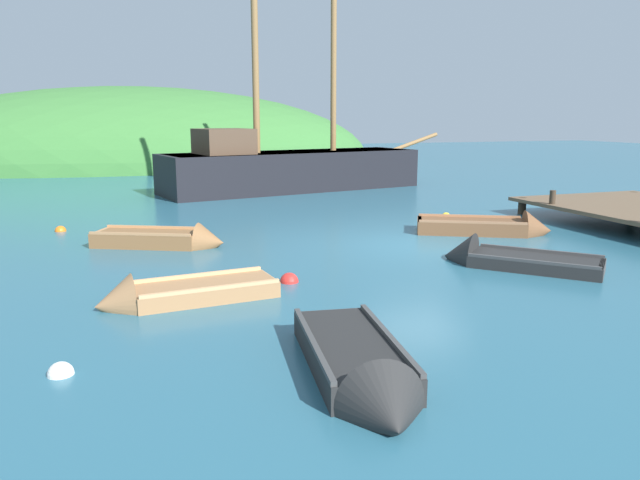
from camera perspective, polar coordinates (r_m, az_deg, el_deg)
The scene contains 12 objects.
ground_plane at distance 16.30m, azimuth 9.37°, elevation -0.56°, with size 120.00×120.00×0.00m, color #285B70.
shore_hill at distance 46.92m, azimuth -17.04°, elevation 6.94°, with size 36.46×19.60×11.24m, color #387033.
sailing_ship at distance 28.56m, azimuth -2.84°, elevation 6.21°, with size 15.13×5.76×12.82m.
rowboat_portside at distance 16.53m, azimuth -14.39°, elevation -0.11°, with size 3.60×2.50×1.04m.
rowboat_outer_right at distance 11.55m, azimuth -13.72°, elevation -5.31°, with size 3.42×1.44×1.08m.
rowboat_near_dock at distance 14.63m, azimuth 17.09°, elevation -2.00°, with size 3.34×3.46×1.23m.
rowboat_outer_left at distance 7.97m, azimuth 3.97°, elevation -12.59°, with size 1.62×3.61×1.11m.
rowboat_far at distance 18.48m, azimuth 16.05°, elevation 1.02°, with size 3.98×2.88×1.17m.
buoy_white at distance 8.94m, azimuth -23.46°, elevation -11.69°, with size 0.35×0.35×0.35m, color white.
buoy_orange at distance 19.81m, azimuth -23.48°, elevation 0.77°, with size 0.33×0.33×0.33m, color orange.
buoy_yellow at distance 21.28m, azimuth 11.91°, elevation 2.18°, with size 0.31×0.31×0.31m, color yellow.
buoy_red at distance 12.60m, azimuth -2.95°, elevation -4.02°, with size 0.40×0.40×0.40m, color red.
Camera 1 is at (-7.70, -13.96, 3.38)m, focal length 33.59 mm.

